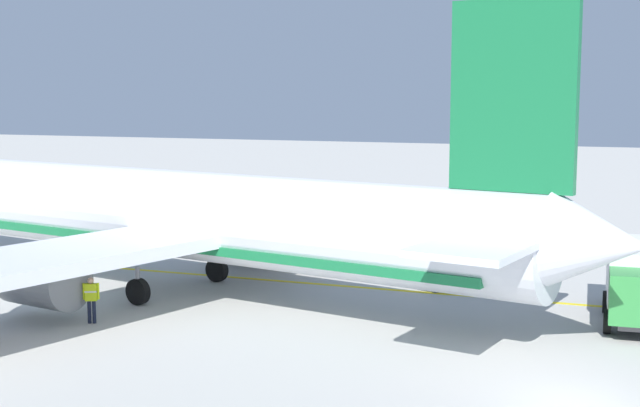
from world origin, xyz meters
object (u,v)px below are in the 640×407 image
at_px(service_truck_fuel, 638,280).
at_px(crew_loader_left, 91,296).
at_px(airliner_foreground, 162,215).
at_px(cargo_container_near, 432,269).

distance_m(service_truck_fuel, crew_loader_left, 20.99).
xyz_separation_m(airliner_foreground, crew_loader_left, (-5.91, -0.26, -2.33)).
height_order(service_truck_fuel, cargo_container_near, service_truck_fuel).
relative_size(airliner_foreground, service_truck_fuel, 6.02).
bearing_deg(service_truck_fuel, cargo_container_near, 71.69).
distance_m(airliner_foreground, cargo_container_near, 12.31).
relative_size(cargo_container_near, crew_loader_left, 1.25).
xyz_separation_m(cargo_container_near, crew_loader_left, (-10.42, 10.91, 0.20)).
xyz_separation_m(airliner_foreground, service_truck_fuel, (1.64, -19.85, -1.80)).
height_order(service_truck_fuel, crew_loader_left, service_truck_fuel).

